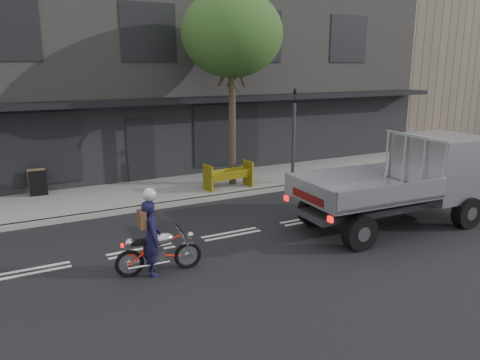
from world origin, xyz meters
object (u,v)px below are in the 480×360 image
traffic_light_pole (293,142)px  rider (151,238)px  motorcycle (159,251)px  sandwich_board (38,183)px  construction_barrier (232,176)px  flatbed_ute (427,171)px  street_tree (232,34)px

traffic_light_pole → rider: bearing=-145.3°
motorcycle → sandwich_board: bearing=111.1°
construction_barrier → sandwich_board: 6.28m
construction_barrier → motorcycle: bearing=-131.0°
traffic_light_pole → flatbed_ute: traffic_light_pole is taller
construction_barrier → street_tree: bearing=60.8°
street_tree → construction_barrier: (-0.39, -0.70, -4.66)m
street_tree → sandwich_board: 7.98m
flatbed_ute → sandwich_board: size_ratio=6.34×
traffic_light_pole → flatbed_ute: bearing=-77.1°
flatbed_ute → construction_barrier: flatbed_ute is taller
motorcycle → flatbed_ute: flatbed_ute is taller
sandwich_board → construction_barrier: bearing=-16.0°
rider → sandwich_board: 7.17m
street_tree → flatbed_ute: bearing=-61.5°
motorcycle → rider: rider is taller
rider → sandwich_board: size_ratio=1.85×
rider → construction_barrier: rider is taller
motorcycle → construction_barrier: 6.39m
flatbed_ute → rider: bearing=-178.9°
construction_barrier → sandwich_board: size_ratio=1.91×
traffic_light_pole → street_tree: bearing=157.0°
rider → street_tree: bearing=-33.1°
street_tree → motorcycle: 8.63m
construction_barrier → traffic_light_pole: bearing=-3.6°
sandwich_board → flatbed_ute: bearing=-33.2°
traffic_light_pole → construction_barrier: (-2.39, 0.15, -1.04)m
motorcycle → flatbed_ute: bearing=5.9°
street_tree → construction_barrier: 4.73m
construction_barrier → sandwich_board: construction_barrier is taller
street_tree → motorcycle: (-4.59, -5.52, -4.79)m
street_tree → flatbed_ute: size_ratio=1.23×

